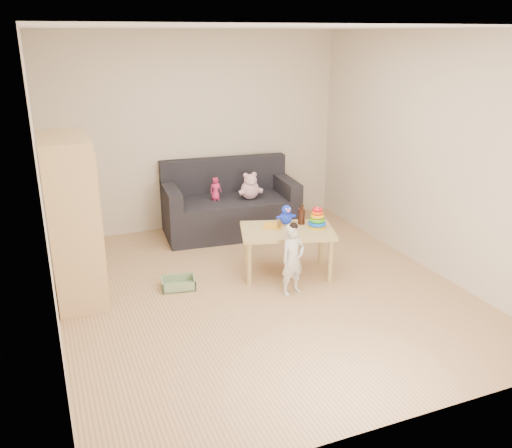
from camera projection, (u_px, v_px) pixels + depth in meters
name	position (u px, v px, depth m)	size (l,w,h in m)	color
room	(261.00, 170.00, 5.26)	(4.50, 4.50, 4.50)	tan
wardrobe	(72.00, 220.00, 5.30)	(0.46, 0.92, 1.65)	tan
sofa	(230.00, 216.00, 7.25)	(1.73, 0.86, 0.49)	black
play_table	(287.00, 251.00, 6.01)	(1.00, 0.63, 0.53)	tan
storage_bin	(178.00, 283.00, 5.73)	(0.35, 0.26, 0.11)	gray
toddler	(293.00, 260.00, 5.51)	(0.27, 0.18, 0.73)	silver
pink_bear	(250.00, 188.00, 7.10)	(0.26, 0.22, 0.30)	#DBA1B3
doll	(216.00, 189.00, 7.04)	(0.15, 0.10, 0.30)	#DE2967
ring_stacker	(317.00, 219.00, 5.95)	(0.20, 0.20, 0.23)	gold
brown_bottle	(302.00, 216.00, 6.05)	(0.08, 0.08, 0.22)	black
blue_plush	(286.00, 214.00, 6.05)	(0.19, 0.15, 0.23)	#1C38FD
wooden_figure	(279.00, 224.00, 5.90)	(0.05, 0.04, 0.12)	brown
yellow_book	(273.00, 226.00, 6.00)	(0.19, 0.19, 0.01)	orange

